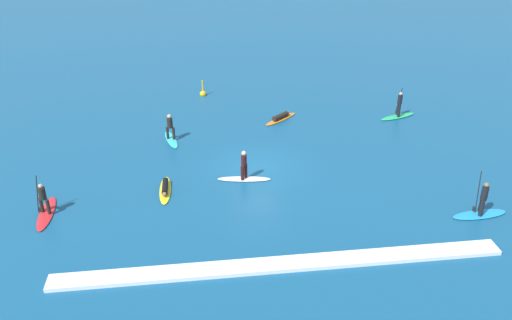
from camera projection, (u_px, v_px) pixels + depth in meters
The scene contains 10 objects.
ground_plane at pixel (256, 168), 28.43m from camera, with size 120.00×120.00×0.00m, color navy.
surfer_on_white_board at pixel (244, 172), 27.07m from camera, with size 2.86×0.94×1.69m.
surfer_on_blue_board at pixel (481, 208), 24.06m from camera, with size 2.80×1.00×2.21m.
surfer_on_green_board at pixel (398, 111), 34.77m from camera, with size 2.86×1.56×2.05m.
surfer_on_teal_board at pixel (171, 133), 31.44m from camera, with size 1.14×2.71×1.71m.
surfer_on_orange_board at pixel (281, 117), 34.48m from camera, with size 2.62×2.36×0.43m.
surfer_on_yellow_board at pixel (165, 189), 26.16m from camera, with size 0.60×2.80×0.38m.
surfer_on_red_board at pixel (45, 207), 24.15m from camera, with size 0.78×3.03×2.03m.
marker_buoy at pixel (203, 93), 38.65m from camera, with size 0.48×0.48×1.31m.
wave_crest at pixel (282, 264), 20.87m from camera, with size 18.51×0.90×0.18m, color white.
Camera 1 is at (-3.13, -24.85, 13.45)m, focal length 36.02 mm.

